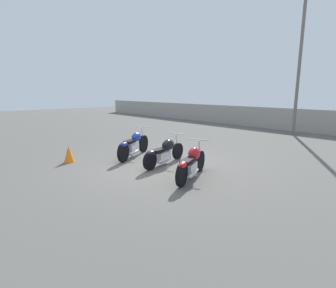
% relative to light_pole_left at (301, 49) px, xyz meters
% --- Properties ---
extents(ground_plane, '(60.00, 60.00, 0.00)m').
position_rel_light_pole_left_xyz_m(ground_plane, '(-0.26, -9.27, -4.43)').
color(ground_plane, '#5B5954').
extents(fence_back, '(40.00, 0.04, 1.32)m').
position_rel_light_pole_left_xyz_m(fence_back, '(-0.26, 1.21, -3.77)').
color(fence_back, '#9E998E').
rests_on(fence_back, ground_plane).
extents(light_pole_left, '(0.70, 0.35, 7.51)m').
position_rel_light_pole_left_xyz_m(light_pole_left, '(0.00, 0.00, 0.00)').
color(light_pole_left, slate).
rests_on(light_pole_left, ground_plane).
extents(motorcycle_slot_0, '(1.15, 2.01, 1.02)m').
position_rel_light_pole_left_xyz_m(motorcycle_slot_0, '(-1.75, -9.29, -3.99)').
color(motorcycle_slot_0, black).
rests_on(motorcycle_slot_0, ground_plane).
extents(motorcycle_slot_1, '(0.80, 2.10, 0.93)m').
position_rel_light_pole_left_xyz_m(motorcycle_slot_1, '(-0.27, -9.13, -4.02)').
color(motorcycle_slot_1, black).
rests_on(motorcycle_slot_1, ground_plane).
extents(motorcycle_slot_2, '(0.95, 1.92, 0.97)m').
position_rel_light_pole_left_xyz_m(motorcycle_slot_2, '(1.25, -9.51, -4.01)').
color(motorcycle_slot_2, black).
rests_on(motorcycle_slot_2, ground_plane).
extents(traffic_cone_near, '(0.34, 0.34, 0.54)m').
position_rel_light_pole_left_xyz_m(traffic_cone_near, '(-2.60, -11.29, -4.16)').
color(traffic_cone_near, orange).
rests_on(traffic_cone_near, ground_plane).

